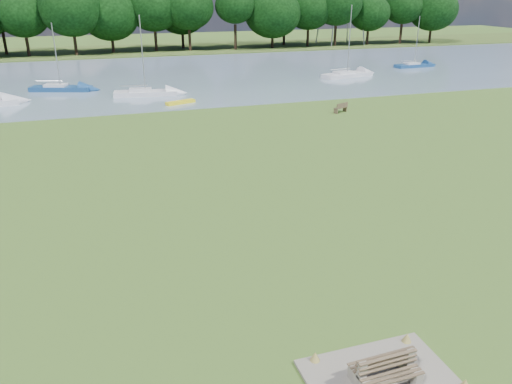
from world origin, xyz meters
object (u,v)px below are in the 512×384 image
object	(u,v)px
sailboat_3	(414,64)
sailboat_6	(60,87)
kayak	(180,102)
sailboat_1	(347,73)
riverbank_bench	(341,108)
sailboat_2	(145,91)
bench_pair	(385,370)

from	to	relation	value
sailboat_3	sailboat_6	world-z (taller)	sailboat_6
kayak	sailboat_1	size ratio (longest dim) A/B	0.35
riverbank_bench	sailboat_2	size ratio (longest dim) A/B	0.19
riverbank_bench	sailboat_3	distance (m)	31.80
riverbank_bench	sailboat_2	bearing A→B (deg)	117.76
sailboat_1	sailboat_2	size ratio (longest dim) A/B	1.07
sailboat_2	riverbank_bench	bearing A→B (deg)	-30.74
sailboat_3	sailboat_2	bearing A→B (deg)	-170.32
bench_pair	sailboat_1	distance (m)	53.75
kayak	sailboat_1	bearing A→B (deg)	2.24
sailboat_2	sailboat_3	distance (m)	39.87
kayak	sailboat_3	world-z (taller)	sailboat_3
kayak	sailboat_2	bearing A→B (deg)	98.58
kayak	bench_pair	bearing A→B (deg)	-111.74
bench_pair	riverbank_bench	xyz separation A→B (m)	(14.28, 30.64, -0.05)
sailboat_1	sailboat_6	world-z (taller)	sailboat_1
sailboat_3	sailboat_6	xyz separation A→B (m)	(-47.37, -3.43, 0.05)
sailboat_2	bench_pair	bearing A→B (deg)	-79.03
riverbank_bench	sailboat_6	xyz separation A→B (m)	(-24.55, 18.71, 0.03)
bench_pair	sailboat_1	size ratio (longest dim) A/B	0.22
bench_pair	sailboat_6	size ratio (longest dim) A/B	0.26
riverbank_bench	sailboat_1	size ratio (longest dim) A/B	0.18
bench_pair	sailboat_2	world-z (taller)	sailboat_2
kayak	sailboat_2	distance (m)	5.89
riverbank_bench	sailboat_6	size ratio (longest dim) A/B	0.21
kayak	sailboat_2	xyz separation A→B (m)	(-2.83, 5.16, 0.29)
riverbank_bench	sailboat_3	xyz separation A→B (m)	(22.83, 22.13, -0.01)
riverbank_bench	sailboat_1	xyz separation A→B (m)	(9.70, 17.46, 0.04)
bench_pair	sailboat_2	xyz separation A→B (m)	(-1.75, 43.82, -0.01)
riverbank_bench	sailboat_3	bearing A→B (deg)	21.31
sailboat_6	sailboat_1	bearing A→B (deg)	16.30
kayak	sailboat_1	xyz separation A→B (m)	(22.91, 9.43, 0.29)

